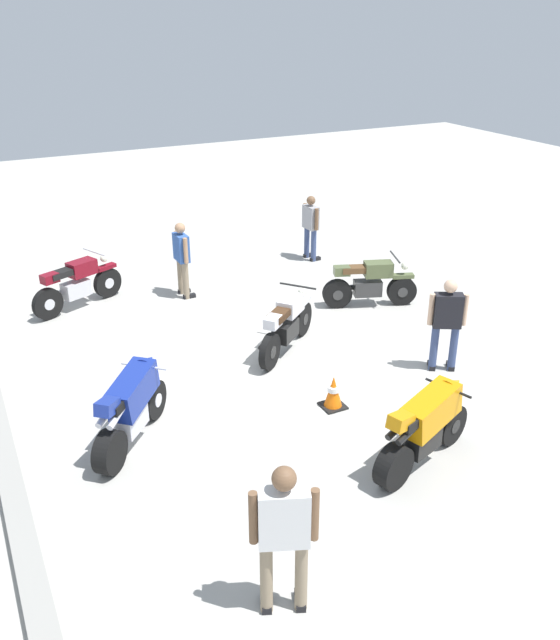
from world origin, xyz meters
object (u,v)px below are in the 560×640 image
(motorcycle_maroon_cruiser, at_px, (77,284))
(person_in_black_shirt, at_px, (447,320))
(motorcycle_silver_cruiser, at_px, (286,324))
(person_in_gray_shirt, at_px, (311,224))
(person_in_blue_shirt, at_px, (182,256))
(motorcycle_blue_sportbike, at_px, (131,406))
(traffic_cone, at_px, (333,392))
(motorcycle_olive_vintage, at_px, (370,284))
(motorcycle_orange_sportbike, at_px, (426,426))
(person_in_white_shirt, at_px, (284,531))

(motorcycle_maroon_cruiser, xyz_separation_m, person_in_black_shirt, (-5.43, -4.95, 0.41))
(motorcycle_silver_cruiser, relative_size, person_in_gray_shirt, 1.08)
(person_in_gray_shirt, xyz_separation_m, person_in_blue_shirt, (-0.81, 3.53, 0.03))
(motorcycle_blue_sportbike, height_order, traffic_cone, motorcycle_blue_sportbike)
(motorcycle_olive_vintage, height_order, person_in_black_shirt, person_in_black_shirt)
(motorcycle_maroon_cruiser, bearing_deg, motorcycle_blue_sportbike, -117.38)
(motorcycle_orange_sportbike, relative_size, person_in_black_shirt, 1.16)
(motorcycle_orange_sportbike, bearing_deg, traffic_cone, 83.06)
(person_in_white_shirt, bearing_deg, motorcycle_blue_sportbike, 31.26)
(person_in_gray_shirt, height_order, person_in_white_shirt, person_in_white_shirt)
(person_in_blue_shirt, bearing_deg, person_in_white_shirt, -103.42)
(motorcycle_silver_cruiser, relative_size, person_in_blue_shirt, 1.05)
(traffic_cone, bearing_deg, motorcycle_silver_cruiser, -6.22)
(traffic_cone, bearing_deg, motorcycle_blue_sportbike, 80.94)
(motorcycle_maroon_cruiser, height_order, motorcycle_silver_cruiser, same)
(motorcycle_blue_sportbike, relative_size, motorcycle_maroon_cruiser, 0.81)
(person_in_black_shirt, bearing_deg, motorcycle_silver_cruiser, 77.38)
(motorcycle_blue_sportbike, relative_size, traffic_cone, 2.98)
(person_in_white_shirt, bearing_deg, motorcycle_silver_cruiser, -5.09)
(motorcycle_maroon_cruiser, distance_m, person_in_white_shirt, 8.72)
(person_in_blue_shirt, xyz_separation_m, person_in_white_shirt, (-8.32, 1.86, 0.12))
(motorcycle_blue_sportbike, height_order, person_in_white_shirt, person_in_white_shirt)
(motorcycle_olive_vintage, xyz_separation_m, person_in_blue_shirt, (2.22, 3.22, 0.42))
(person_in_white_shirt, bearing_deg, motorcycle_olive_vintage, -17.35)
(motorcycle_orange_sportbike, height_order, person_in_blue_shirt, person_in_blue_shirt)
(motorcycle_orange_sportbike, bearing_deg, motorcycle_maroon_cruiser, 94.04)
(person_in_gray_shirt, distance_m, person_in_black_shirt, 5.90)
(motorcycle_maroon_cruiser, relative_size, person_in_black_shirt, 1.19)
(person_in_white_shirt, bearing_deg, traffic_cone, -15.75)
(person_in_blue_shirt, bearing_deg, motorcycle_silver_cruiser, -77.08)
(motorcycle_orange_sportbike, xyz_separation_m, motorcycle_silver_cruiser, (3.75, 0.14, -0.07))
(traffic_cone, bearing_deg, person_in_gray_shirt, -26.07)
(motorcycle_maroon_cruiser, relative_size, motorcycle_silver_cruiser, 1.15)
(motorcycle_blue_sportbike, bearing_deg, motorcycle_silver_cruiser, -22.88)
(motorcycle_olive_vintage, bearing_deg, motorcycle_orange_sportbike, -95.39)
(person_in_gray_shirt, bearing_deg, person_in_blue_shirt, -169.91)
(person_in_gray_shirt, distance_m, traffic_cone, 6.75)
(person_in_gray_shirt, relative_size, person_in_black_shirt, 0.96)
(person_in_gray_shirt, bearing_deg, person_in_white_shirt, -123.42)
(person_in_white_shirt, distance_m, person_in_black_shirt, 5.72)
(motorcycle_olive_vintage, xyz_separation_m, person_in_black_shirt, (-2.83, 0.39, 0.44))
(motorcycle_olive_vintage, bearing_deg, person_in_white_shirt, -109.53)
(motorcycle_olive_vintage, bearing_deg, motorcycle_maroon_cruiser, 174.30)
(person_in_black_shirt, distance_m, traffic_cone, 2.36)
(motorcycle_olive_vintage, relative_size, person_in_gray_shirt, 1.20)
(motorcycle_maroon_cruiser, bearing_deg, person_in_black_shirt, -71.77)
(motorcycle_olive_vintage, relative_size, person_in_black_shirt, 1.15)
(motorcycle_silver_cruiser, xyz_separation_m, person_in_blue_shirt, (3.24, 0.79, 0.39))
(person_in_gray_shirt, height_order, traffic_cone, person_in_gray_shirt)
(motorcycle_silver_cruiser, xyz_separation_m, traffic_cone, (-1.99, 0.22, -0.26))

